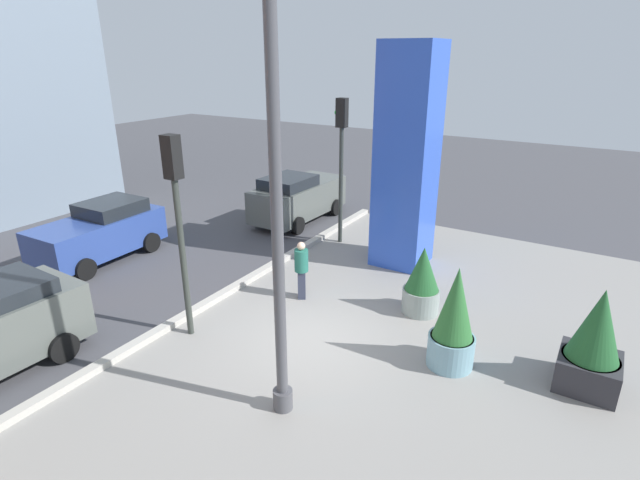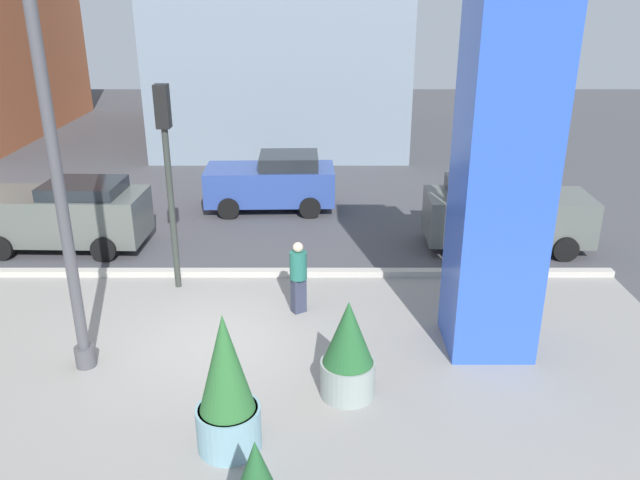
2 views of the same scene
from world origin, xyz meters
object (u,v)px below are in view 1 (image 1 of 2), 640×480
(traffic_light_far_side, at_px, (177,207))
(pedestrian_by_curb, at_px, (301,268))
(car_far_lane, at_px, (298,197))
(lamp_post, at_px, (277,216))
(car_curb_west, at_px, (100,232))
(potted_plant_mid_plaza, at_px, (594,343))
(potted_plant_near_right, at_px, (454,322))
(art_pillar_blue, at_px, (407,159))
(traffic_light_corner, at_px, (341,149))
(potted_plant_by_pillar, at_px, (422,282))

(traffic_light_far_side, xyz_separation_m, pedestrian_by_curb, (2.82, -1.24, -2.20))
(car_far_lane, bearing_deg, traffic_light_far_side, -163.40)
(lamp_post, bearing_deg, car_curb_west, 72.66)
(potted_plant_mid_plaza, height_order, potted_plant_near_right, potted_plant_near_right)
(potted_plant_mid_plaza, bearing_deg, traffic_light_far_side, 108.01)
(car_curb_west, bearing_deg, traffic_light_far_side, -107.86)
(art_pillar_blue, distance_m, traffic_light_far_side, 6.93)
(potted_plant_near_right, relative_size, car_curb_west, 0.56)
(potted_plant_mid_plaza, relative_size, potted_plant_near_right, 0.95)
(car_curb_west, xyz_separation_m, car_far_lane, (6.30, -3.19, 0.05))
(potted_plant_near_right, bearing_deg, traffic_light_corner, 47.24)
(art_pillar_blue, relative_size, car_curb_west, 1.63)
(potted_plant_near_right, height_order, traffic_light_far_side, traffic_light_far_side)
(car_curb_west, xyz_separation_m, pedestrian_by_curb, (1.01, -6.85, 0.00))
(potted_plant_near_right, xyz_separation_m, pedestrian_by_curb, (0.90, 4.29, -0.15))
(art_pillar_blue, bearing_deg, potted_plant_near_right, -146.65)
(potted_plant_by_pillar, bearing_deg, car_far_lane, 56.56)
(potted_plant_by_pillar, xyz_separation_m, pedestrian_by_curb, (-0.91, 2.96, 0.05))
(potted_plant_near_right, bearing_deg, lamp_post, 142.94)
(potted_plant_mid_plaza, distance_m, potted_plant_by_pillar, 3.98)
(art_pillar_blue, bearing_deg, traffic_light_corner, 78.54)
(car_far_lane, bearing_deg, traffic_light_corner, -114.78)
(potted_plant_near_right, xyz_separation_m, car_far_lane, (6.18, 7.94, -0.10))
(lamp_post, bearing_deg, potted_plant_near_right, -37.06)
(traffic_light_corner, relative_size, car_far_lane, 1.13)
(art_pillar_blue, bearing_deg, lamp_post, -173.99)
(traffic_light_corner, height_order, pedestrian_by_curb, traffic_light_corner)
(potted_plant_by_pillar, bearing_deg, traffic_light_far_side, 131.64)
(art_pillar_blue, relative_size, potted_plant_mid_plaza, 3.05)
(potted_plant_by_pillar, bearing_deg, lamp_post, 169.60)
(potted_plant_near_right, bearing_deg, traffic_light_far_side, 109.17)
(potted_plant_near_right, distance_m, car_far_lane, 10.07)
(potted_plant_by_pillar, xyz_separation_m, traffic_light_far_side, (-3.74, 4.20, 2.25))
(potted_plant_near_right, bearing_deg, potted_plant_mid_plaza, -74.61)
(potted_plant_by_pillar, distance_m, potted_plant_near_right, 2.26)
(car_curb_west, bearing_deg, potted_plant_mid_plaza, -86.64)
(potted_plant_mid_plaza, distance_m, car_curb_west, 13.65)
(traffic_light_far_side, relative_size, pedestrian_by_curb, 2.88)
(traffic_light_corner, bearing_deg, pedestrian_by_curb, -164.51)
(potted_plant_mid_plaza, relative_size, traffic_light_far_side, 0.46)
(potted_plant_mid_plaza, xyz_separation_m, traffic_light_far_side, (-2.61, 8.02, 2.10))
(potted_plant_mid_plaza, relative_size, traffic_light_corner, 0.44)
(car_curb_west, bearing_deg, art_pillar_blue, -60.39)
(potted_plant_by_pillar, xyz_separation_m, car_far_lane, (4.37, 6.62, 0.10))
(traffic_light_corner, distance_m, car_far_lane, 3.60)
(potted_plant_by_pillar, bearing_deg, potted_plant_near_right, -143.77)
(potted_plant_by_pillar, distance_m, pedestrian_by_curb, 3.10)
(traffic_light_corner, bearing_deg, potted_plant_near_right, -132.76)
(lamp_post, xyz_separation_m, potted_plant_near_right, (2.91, -2.19, -2.71))
(art_pillar_blue, distance_m, potted_plant_mid_plaza, 7.04)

